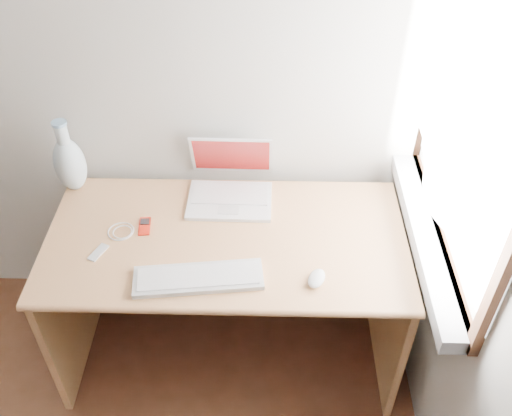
{
  "coord_description": "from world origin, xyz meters",
  "views": [
    {
      "loc": [
        1.12,
        -0.18,
        2.22
      ],
      "look_at": [
        1.08,
        1.35,
        0.87
      ],
      "focal_mm": 40.0,
      "sensor_mm": 36.0,
      "label": 1
    }
  ],
  "objects_px": {
    "laptop": "(230,185)",
    "vase": "(70,163)",
    "external_keyboard": "(198,278)",
    "desk": "(229,259)"
  },
  "relations": [
    {
      "from": "laptop",
      "to": "vase",
      "type": "xyz_separation_m",
      "value": [
        -0.64,
        0.03,
        0.08
      ]
    },
    {
      "from": "laptop",
      "to": "vase",
      "type": "distance_m",
      "value": 0.65
    },
    {
      "from": "external_keyboard",
      "to": "vase",
      "type": "distance_m",
      "value": 0.75
    },
    {
      "from": "external_keyboard",
      "to": "laptop",
      "type": "bearing_deg",
      "value": 72.91
    },
    {
      "from": "desk",
      "to": "laptop",
      "type": "bearing_deg",
      "value": 89.11
    },
    {
      "from": "vase",
      "to": "desk",
      "type": "bearing_deg",
      "value": -16.95
    },
    {
      "from": "external_keyboard",
      "to": "vase",
      "type": "xyz_separation_m",
      "value": [
        -0.56,
        0.49,
        0.12
      ]
    },
    {
      "from": "laptop",
      "to": "external_keyboard",
      "type": "bearing_deg",
      "value": -99.58
    },
    {
      "from": "laptop",
      "to": "desk",
      "type": "bearing_deg",
      "value": -90.09
    },
    {
      "from": "laptop",
      "to": "external_keyboard",
      "type": "xyz_separation_m",
      "value": [
        -0.08,
        -0.46,
        -0.04
      ]
    }
  ]
}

